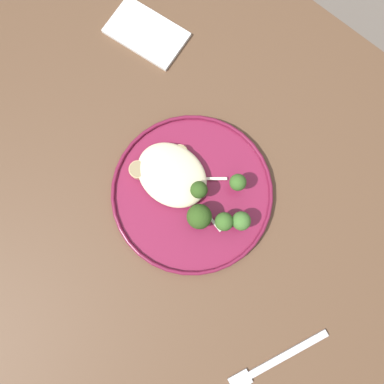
{
  "coord_description": "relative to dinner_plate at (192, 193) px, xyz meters",
  "views": [
    {
      "loc": [
        0.09,
        -0.03,
        1.42
      ],
      "look_at": [
        0.02,
        0.05,
        0.76
      ],
      "focal_mm": 35.24,
      "sensor_mm": 36.0,
      "label": 1
    }
  ],
  "objects": [
    {
      "name": "broccoli_floret_right_tilted",
      "position": [
        0.1,
        0.01,
        0.03
      ],
      "size": [
        0.03,
        0.03,
        0.05
      ],
      "color": "#7A994C",
      "rests_on": "dinner_plate"
    },
    {
      "name": "broccoli_floret_center_pile",
      "position": [
        0.08,
        -0.01,
        0.03
      ],
      "size": [
        0.03,
        0.03,
        0.05
      ],
      "color": "#89A356",
      "rests_on": "dinner_plate"
    },
    {
      "name": "seared_scallop_rear_pale",
      "position": [
        -0.07,
        -0.01,
        0.01
      ],
      "size": [
        0.02,
        0.02,
        0.01
      ],
      "color": "beige",
      "rests_on": "dinner_plate"
    },
    {
      "name": "broccoli_floret_split_head",
      "position": [
        0.05,
        0.06,
        0.03
      ],
      "size": [
        0.03,
        0.03,
        0.05
      ],
      "color": "#89A356",
      "rests_on": "dinner_plate"
    },
    {
      "name": "seared_scallop_front_small",
      "position": [
        -0.06,
        0.04,
        0.01
      ],
      "size": [
        0.03,
        0.03,
        0.01
      ],
      "color": "#E5C689",
      "rests_on": "dinner_plate"
    },
    {
      "name": "wooden_dining_table",
      "position": [
        -0.02,
        -0.05,
        -0.09
      ],
      "size": [
        1.4,
        1.0,
        0.74
      ],
      "color": "brown",
      "rests_on": "ground"
    },
    {
      "name": "seared_scallop_tiny_bay",
      "position": [
        -0.1,
        -0.03,
        0.01
      ],
      "size": [
        0.03,
        0.03,
        0.02
      ],
      "color": "#E5C689",
      "rests_on": "dinner_plate"
    },
    {
      "name": "dinner_plate",
      "position": [
        0.0,
        0.0,
        0.0
      ],
      "size": [
        0.29,
        0.29,
        0.02
      ],
      "color": "maroon",
      "rests_on": "wooden_dining_table"
    },
    {
      "name": "seared_scallop_left_edge",
      "position": [
        -0.04,
        0.01,
        0.01
      ],
      "size": [
        0.04,
        0.04,
        0.02
      ],
      "color": "beige",
      "rests_on": "dinner_plate"
    },
    {
      "name": "seared_scallop_on_noodles",
      "position": [
        -0.07,
        0.01,
        0.01
      ],
      "size": [
        0.03,
        0.03,
        0.02
      ],
      "color": "#E5C689",
      "rests_on": "dinner_plate"
    },
    {
      "name": "dinner_fork",
      "position": [
        0.29,
        -0.13,
        -0.01
      ],
      "size": [
        0.09,
        0.18,
        0.0
      ],
      "color": "silver",
      "rests_on": "wooden_dining_table"
    },
    {
      "name": "broccoli_floret_beside_noodles",
      "position": [
        0.04,
        -0.03,
        0.03
      ],
      "size": [
        0.04,
        0.04,
        0.05
      ],
      "color": "#89A356",
      "rests_on": "dinner_plate"
    },
    {
      "name": "seared_scallop_right_edge",
      "position": [
        -0.04,
        -0.03,
        0.01
      ],
      "size": [
        0.03,
        0.03,
        0.01
      ],
      "color": "#E5C689",
      "rests_on": "dinner_plate"
    },
    {
      "name": "ground",
      "position": [
        -0.02,
        -0.05,
        -0.75
      ],
      "size": [
        6.0,
        6.0,
        0.0
      ],
      "primitive_type": "plane",
      "color": "#665B51"
    },
    {
      "name": "folded_napkin",
      "position": [
        -0.27,
        0.18,
        -0.0
      ],
      "size": [
        0.16,
        0.11,
        0.01
      ],
      "primitive_type": "cube",
      "rotation": [
        0.0,
        0.0,
        0.12
      ],
      "color": "white",
      "rests_on": "wooden_dining_table"
    },
    {
      "name": "broccoli_floret_near_rim",
      "position": [
        0.01,
        0.01,
        0.03
      ],
      "size": [
        0.03,
        0.03,
        0.05
      ],
      "color": "#7A994C",
      "rests_on": "dinner_plate"
    },
    {
      "name": "seared_scallop_tilted_round",
      "position": [
        -0.03,
        0.03,
        0.01
      ],
      "size": [
        0.03,
        0.03,
        0.01
      ],
      "color": "beige",
      "rests_on": "dinner_plate"
    },
    {
      "name": "onion_sliver_short_strip",
      "position": [
        0.06,
        -0.02,
        0.01
      ],
      "size": [
        0.04,
        0.01,
        0.0
      ],
      "primitive_type": "cube",
      "rotation": [
        0.0,
        0.0,
        6.08
      ],
      "color": "silver",
      "rests_on": "dinner_plate"
    },
    {
      "name": "noodle_bed",
      "position": [
        -0.05,
        0.0,
        0.02
      ],
      "size": [
        0.13,
        0.11,
        0.03
      ],
      "color": "beige",
      "rests_on": "dinner_plate"
    },
    {
      "name": "onion_sliver_long_sliver",
      "position": [
        0.01,
        0.04,
        0.01
      ],
      "size": [
        0.04,
        0.03,
        0.0
      ],
      "primitive_type": "cube",
      "rotation": [
        0.0,
        0.0,
        3.85
      ],
      "color": "silver",
      "rests_on": "dinner_plate"
    }
  ]
}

